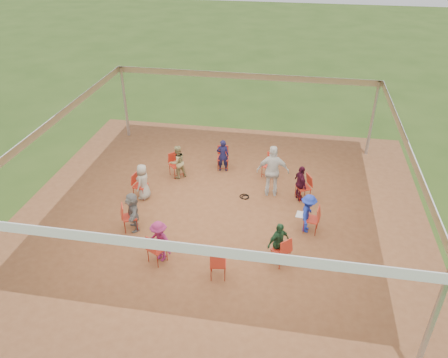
% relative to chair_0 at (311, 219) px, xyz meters
% --- Properties ---
extents(ground, '(80.00, 80.00, 0.00)m').
position_rel_chair_0_xyz_m(ground, '(-2.83, 0.45, -0.45)').
color(ground, '#2F4A17').
rests_on(ground, ground).
extents(dirt_patch, '(13.00, 13.00, 0.00)m').
position_rel_chair_0_xyz_m(dirt_patch, '(-2.83, 0.45, -0.44)').
color(dirt_patch, brown).
rests_on(dirt_patch, ground).
extents(tent, '(10.33, 10.33, 3.00)m').
position_rel_chair_0_xyz_m(tent, '(-2.83, 0.45, 1.92)').
color(tent, '#B2B2B7').
rests_on(tent, ground).
extents(chair_0, '(0.50, 0.48, 0.90)m').
position_rel_chair_0_xyz_m(chair_0, '(0.00, 0.00, 0.00)').
color(chair_0, red).
rests_on(chair_0, ground).
extents(chair_1, '(0.58, 0.57, 0.90)m').
position_rel_chair_0_xyz_m(chair_1, '(-0.28, 1.75, 0.00)').
color(chair_1, red).
rests_on(chair_1, ground).
extents(chair_2, '(0.57, 0.58, 0.90)m').
position_rel_chair_0_xyz_m(chair_2, '(-1.53, 3.00, 0.00)').
color(chair_2, red).
rests_on(chair_2, ground).
extents(chair_3, '(0.48, 0.50, 0.90)m').
position_rel_chair_0_xyz_m(chair_3, '(-3.28, 3.28, 0.00)').
color(chair_3, red).
rests_on(chair_3, ground).
extents(chair_4, '(0.61, 0.61, 0.90)m').
position_rel_chair_0_xyz_m(chair_4, '(-4.86, 2.48, 0.00)').
color(chair_4, red).
rests_on(chair_4, ground).
extents(chair_5, '(0.50, 0.48, 0.90)m').
position_rel_chair_0_xyz_m(chair_5, '(-5.66, 0.90, 0.00)').
color(chair_5, red).
rests_on(chair_5, ground).
extents(chair_6, '(0.58, 0.57, 0.90)m').
position_rel_chair_0_xyz_m(chair_6, '(-5.39, -0.85, 0.00)').
color(chair_6, red).
rests_on(chair_6, ground).
extents(chair_7, '(0.57, 0.58, 0.90)m').
position_rel_chair_0_xyz_m(chair_7, '(-4.14, -2.10, 0.00)').
color(chair_7, red).
rests_on(chair_7, ground).
extents(chair_8, '(0.48, 0.50, 0.90)m').
position_rel_chair_0_xyz_m(chair_8, '(-2.38, -2.38, 0.00)').
color(chair_8, red).
rests_on(chair_8, ground).
extents(chair_9, '(0.61, 0.61, 0.90)m').
position_rel_chair_0_xyz_m(chair_9, '(-0.81, -1.58, 0.00)').
color(chair_9, red).
rests_on(chair_9, ground).
extents(person_seated_0, '(0.53, 0.87, 1.26)m').
position_rel_chair_0_xyz_m(person_seated_0, '(-0.12, 0.02, 0.19)').
color(person_seated_0, '#1C31AB').
rests_on(person_seated_0, ground).
extents(person_seated_1, '(0.67, 0.83, 1.26)m').
position_rel_chair_0_xyz_m(person_seated_1, '(-0.38, 1.70, 0.19)').
color(person_seated_1, '#3E0F23').
rests_on(person_seated_1, ground).
extents(person_seated_2, '(0.50, 0.37, 1.26)m').
position_rel_chair_0_xyz_m(person_seated_2, '(-3.26, 3.16, 0.19)').
color(person_seated_2, '#141439').
rests_on(person_seated_2, ground).
extents(person_seated_3, '(0.68, 0.68, 1.26)m').
position_rel_chair_0_xyz_m(person_seated_3, '(-4.77, 2.39, 0.19)').
color(person_seated_3, '#9A905D').
rests_on(person_seated_3, ground).
extents(person_seated_4, '(0.44, 0.66, 1.26)m').
position_rel_chair_0_xyz_m(person_seated_4, '(-5.55, 0.88, 0.19)').
color(person_seated_4, '#9E998C').
rests_on(person_seated_4, ground).
extents(person_seated_5, '(0.92, 1.24, 1.26)m').
position_rel_chair_0_xyz_m(person_seated_5, '(-5.28, -0.80, 0.19)').
color(person_seated_5, slate).
rests_on(person_seated_5, ground).
extents(person_seated_6, '(0.91, 0.73, 1.26)m').
position_rel_chair_0_xyz_m(person_seated_6, '(-4.08, -2.00, 0.19)').
color(person_seated_6, '#892158').
rests_on(person_seated_6, ground).
extents(person_seated_7, '(0.79, 0.79, 1.26)m').
position_rel_chair_0_xyz_m(person_seated_7, '(-0.89, -1.49, 0.19)').
color(person_seated_7, '#244E2F').
rests_on(person_seated_7, ground).
extents(standing_person, '(1.12, 0.64, 1.84)m').
position_rel_chair_0_xyz_m(standing_person, '(-1.33, 1.82, 0.48)').
color(standing_person, silver).
rests_on(standing_person, ground).
extents(cable_coil, '(0.35, 0.35, 0.03)m').
position_rel_chair_0_xyz_m(cable_coil, '(-2.20, 1.49, -0.43)').
color(cable_coil, black).
rests_on(cable_coil, ground).
extents(laptop, '(0.33, 0.39, 0.24)m').
position_rel_chair_0_xyz_m(laptop, '(-0.27, 0.04, 0.15)').
color(laptop, '#B7B7BC').
rests_on(laptop, ground).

